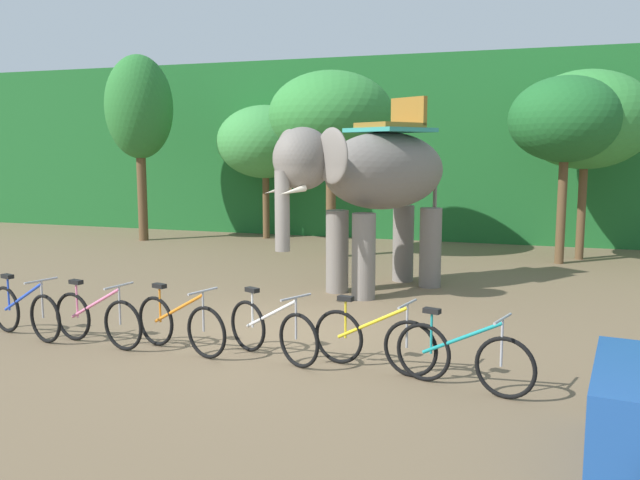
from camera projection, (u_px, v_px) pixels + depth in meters
The scene contains 14 objects.
ground_plane at pixel (285, 333), 10.01m from camera, with size 80.00×80.00×0.00m, color brown.
foliage_hedge at pixel (433, 149), 22.66m from camera, with size 36.00×6.00×5.59m, color #1E6028.
tree_left at pixel (139, 109), 19.73m from camera, with size 2.01×2.01×5.56m.
tree_right at pixel (265, 142), 20.33m from camera, with size 2.99×2.99×4.12m.
tree_center_right at pixel (331, 115), 16.58m from camera, with size 3.13×3.13×4.72m.
tree_center_left at pixel (566, 120), 15.64m from camera, with size 2.68×2.68×4.50m.
tree_far_right at pixel (586, 120), 16.28m from camera, with size 3.25×3.25×4.71m.
elephant at pixel (373, 179), 12.63m from camera, with size 3.32×4.00×3.78m.
bike_blue at pixel (25, 312), 9.71m from camera, with size 1.66×0.62×0.92m.
bike_pink at pixel (97, 319), 9.31m from camera, with size 1.69×0.53×0.92m.
bike_orange at pixel (180, 324), 9.01m from camera, with size 1.65×0.66×0.92m.
bike_white at pixel (272, 331), 8.70m from camera, with size 1.57×0.82×0.92m.
bike_yellow at pixel (373, 340), 8.26m from camera, with size 1.68×0.56×0.92m.
bike_teal at pixel (462, 357), 7.59m from camera, with size 1.66×0.64×0.92m.
Camera 1 is at (3.59, -9.05, 2.75)m, focal length 37.04 mm.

